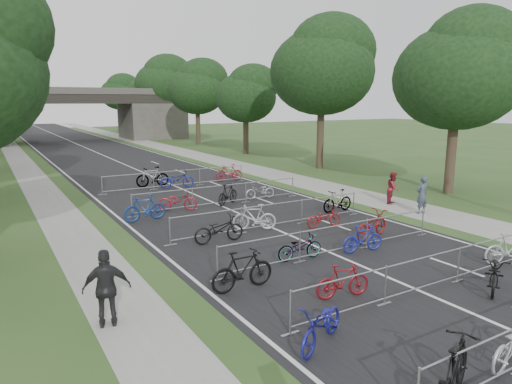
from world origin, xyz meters
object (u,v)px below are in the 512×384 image
Objects in this scene: pedestrian_a at (422,195)px; pedestrian_c at (107,289)px; overpass_bridge at (68,115)px; pedestrian_b at (393,188)px.

pedestrian_a is 16.08m from pedestrian_c.
pedestrian_b is (8.01, -49.29, -2.69)m from overpass_bridge.
pedestrian_c reaches higher than pedestrian_a.
overpass_bridge is 50.01m from pedestrian_b.
pedestrian_b is at bearing -146.93° from pedestrian_c.
pedestrian_b is (0.47, 2.22, -0.07)m from pedestrian_a.
pedestrian_a reaches higher than pedestrian_b.
pedestrian_c reaches higher than pedestrian_b.
pedestrian_a is (7.54, -51.52, -2.62)m from overpass_bridge.
pedestrian_c is (-8.11, -55.20, -2.58)m from overpass_bridge.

